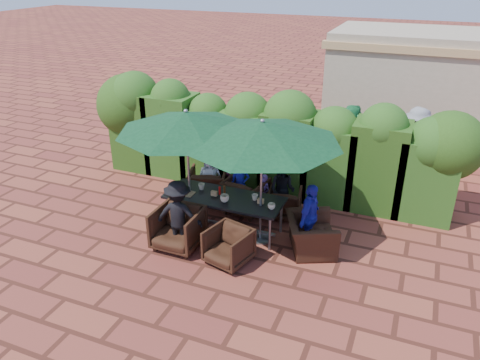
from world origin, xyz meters
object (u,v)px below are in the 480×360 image
at_px(chair_near_right, 228,245).
at_px(chair_end_right, 311,229).
at_px(chair_far_left, 208,184).
at_px(umbrella_left, 186,122).
at_px(chair_far_mid, 246,194).
at_px(chair_far_right, 284,201).
at_px(dining_table, 224,200).
at_px(umbrella_right, 262,132).
at_px(chair_near_left, 178,226).

bearing_deg(chair_near_right, chair_end_right, 51.96).
bearing_deg(chair_near_right, chair_far_left, 138.88).
distance_m(umbrella_left, chair_far_left, 2.10).
xyz_separation_m(chair_far_mid, chair_far_right, (0.83, 0.12, -0.08)).
bearing_deg(chair_far_mid, dining_table, 92.51).
height_order(umbrella_right, chair_near_right, umbrella_right).
relative_size(chair_near_left, chair_near_right, 1.18).
height_order(dining_table, chair_end_right, chair_end_right).
xyz_separation_m(umbrella_left, chair_far_right, (1.67, 1.05, -1.87)).
bearing_deg(umbrella_left, chair_end_right, 0.21).
bearing_deg(umbrella_left, chair_far_mid, 48.08).
distance_m(chair_near_right, chair_end_right, 1.58).
xyz_separation_m(chair_far_left, chair_near_right, (1.37, -2.03, -0.05)).
xyz_separation_m(chair_far_mid, chair_near_right, (0.41, -1.88, -0.06)).
height_order(umbrella_right, chair_end_right, umbrella_right).
xyz_separation_m(dining_table, umbrella_left, (-0.73, -0.05, 1.54)).
bearing_deg(umbrella_right, chair_far_left, 146.29).
relative_size(umbrella_right, chair_end_right, 2.92).
distance_m(dining_table, umbrella_left, 1.71).
bearing_deg(umbrella_right, dining_table, 175.36).
xyz_separation_m(dining_table, chair_near_left, (-0.57, -0.88, -0.24)).
distance_m(chair_far_left, chair_near_left, 1.93).
bearing_deg(dining_table, chair_near_left, -122.90).
xyz_separation_m(dining_table, chair_near_right, (0.52, -1.00, -0.31)).
bearing_deg(chair_far_left, chair_end_right, 140.89).
height_order(umbrella_right, chair_far_left, umbrella_right).
height_order(umbrella_left, umbrella_right, same).
bearing_deg(chair_far_right, chair_end_right, 118.74).
bearing_deg(umbrella_left, chair_far_left, 96.42).
height_order(chair_far_left, chair_far_mid, chair_far_mid).
relative_size(chair_far_mid, chair_far_right, 1.22).
height_order(umbrella_left, chair_near_right, umbrella_left).
xyz_separation_m(chair_far_left, chair_far_mid, (0.96, -0.15, 0.00)).
relative_size(chair_far_left, chair_near_left, 0.97).
bearing_deg(chair_far_mid, chair_end_right, 160.37).
bearing_deg(chair_near_right, chair_far_mid, 117.09).
height_order(umbrella_left, chair_end_right, umbrella_left).
xyz_separation_m(umbrella_left, chair_far_mid, (0.84, 0.94, -1.79)).
xyz_separation_m(chair_far_left, chair_near_left, (0.29, -1.91, 0.01)).
height_order(chair_far_mid, chair_near_left, chair_near_left).
bearing_deg(dining_table, chair_far_right, 46.81).
bearing_deg(chair_end_right, umbrella_right, 66.83).
distance_m(umbrella_left, chair_end_right, 3.08).
height_order(chair_near_left, chair_end_right, chair_end_right).
bearing_deg(chair_far_left, chair_near_left, 81.54).
bearing_deg(chair_near_left, chair_far_right, 51.50).
distance_m(chair_far_left, chair_near_right, 2.45).
bearing_deg(umbrella_right, chair_near_right, -105.88).
height_order(chair_near_left, chair_near_right, chair_near_left).
relative_size(umbrella_left, chair_far_mid, 3.16).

